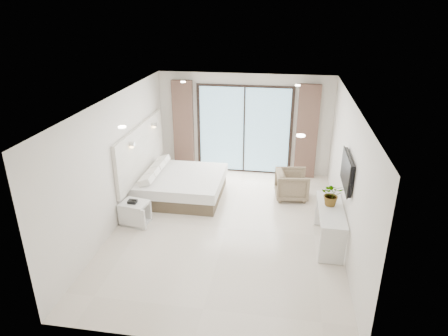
{
  "coord_description": "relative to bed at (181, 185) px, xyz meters",
  "views": [
    {
      "loc": [
        1.08,
        -7.15,
        4.4
      ],
      "look_at": [
        -0.13,
        0.4,
        1.19
      ],
      "focal_mm": 32.0,
      "sensor_mm": 36.0,
      "label": 1
    }
  ],
  "objects": [
    {
      "name": "nightstand",
      "position": [
        -0.62,
        -1.42,
        -0.04
      ],
      "size": [
        0.62,
        0.54,
        0.5
      ],
      "rotation": [
        0.0,
        0.0,
        -0.17
      ],
      "color": "silver",
      "rests_on": "ground"
    },
    {
      "name": "armchair",
      "position": [
        2.65,
        0.33,
        0.09
      ],
      "size": [
        0.77,
        0.81,
        0.76
      ],
      "primitive_type": "imported",
      "rotation": [
        0.0,
        0.0,
        1.69
      ],
      "color": "#8A775A",
      "rests_on": "ground"
    },
    {
      "name": "bed",
      "position": [
        0.0,
        0.0,
        0.0
      ],
      "size": [
        1.97,
        1.87,
        0.69
      ],
      "color": "brown",
      "rests_on": "ground"
    },
    {
      "name": "room_shell",
      "position": [
        1.13,
        -0.42,
        1.29
      ],
      "size": [
        4.62,
        6.22,
        2.72
      ],
      "color": "silver",
      "rests_on": "ground"
    },
    {
      "name": "ground",
      "position": [
        1.33,
        -1.3,
        -0.29
      ],
      "size": [
        6.2,
        6.2,
        0.0
      ],
      "primitive_type": "plane",
      "color": "beige",
      "rests_on": "ground"
    },
    {
      "name": "console_desk",
      "position": [
        3.37,
        -1.55,
        0.27
      ],
      "size": [
        0.47,
        1.51,
        0.77
      ],
      "color": "silver",
      "rests_on": "ground"
    },
    {
      "name": "plant",
      "position": [
        3.37,
        -1.41,
        0.66
      ],
      "size": [
        0.41,
        0.46,
        0.36
      ],
      "primitive_type": "imported",
      "rotation": [
        0.0,
        0.0,
        0.01
      ],
      "color": "#33662D",
      "rests_on": "console_desk"
    },
    {
      "name": "phone",
      "position": [
        -0.65,
        -1.45,
        0.24
      ],
      "size": [
        0.19,
        0.15,
        0.06
      ],
      "primitive_type": "cube",
      "rotation": [
        0.0,
        0.0,
        -0.03
      ],
      "color": "black",
      "rests_on": "nightstand"
    }
  ]
}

